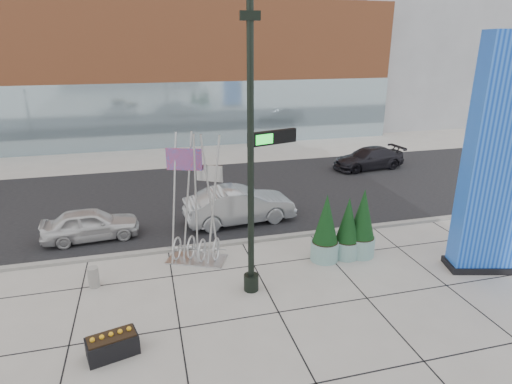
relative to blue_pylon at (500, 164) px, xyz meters
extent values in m
plane|color=#9E9991|center=(-9.00, 0.26, -3.96)|extent=(160.00, 160.00, 0.00)
cube|color=black|center=(-9.00, 10.26, -3.95)|extent=(80.00, 12.00, 0.02)
cube|color=gray|center=(-9.00, 4.26, -3.90)|extent=(80.00, 0.30, 0.12)
cube|color=#9B512D|center=(-8.00, 27.26, 1.54)|extent=(34.00, 10.00, 11.00)
cube|color=#8CA5B2|center=(-8.00, 22.46, -1.46)|extent=(34.00, 0.60, 5.00)
cube|color=slate|center=(17.00, 32.26, 5.04)|extent=(20.00, 18.00, 18.00)
cube|color=blue|center=(0.00, 0.00, 0.14)|extent=(2.44, 1.46, 8.20)
cube|color=black|center=(0.00, 0.00, -3.85)|extent=(2.66, 1.68, 0.23)
cylinder|color=black|center=(-8.50, 0.72, 0.51)|extent=(0.20, 0.20, 8.95)
cylinder|color=black|center=(-8.50, 0.72, -3.68)|extent=(0.49, 0.49, 0.56)
cube|color=black|center=(-8.50, 0.72, 4.54)|extent=(0.59, 0.32, 0.25)
cube|color=silver|center=(-9.98, 3.26, -3.93)|extent=(2.42, 1.88, 0.06)
cylinder|color=silver|center=(-10.67, 3.07, -1.50)|extent=(0.09, 0.09, 4.92)
cylinder|color=silver|center=(-10.28, 3.41, -1.50)|extent=(0.09, 0.09, 4.92)
cylinder|color=silver|center=(-9.88, 3.16, -1.50)|extent=(0.09, 0.09, 4.92)
cylinder|color=silver|center=(-9.44, 3.46, -1.50)|extent=(0.09, 0.09, 4.92)
cylinder|color=silver|center=(-9.20, 3.02, -1.50)|extent=(0.09, 0.09, 4.92)
torus|color=silver|center=(-10.72, 3.16, -3.49)|extent=(0.43, 0.84, 0.90)
torus|color=silver|center=(-10.23, 3.36, -3.49)|extent=(0.43, 0.84, 0.90)
torus|color=silver|center=(-9.74, 3.16, -3.49)|extent=(0.43, 0.84, 0.90)
torus|color=silver|center=(-9.25, 3.36, -3.49)|extent=(0.43, 0.84, 0.90)
cube|color=red|center=(-10.28, 3.26, -0.03)|extent=(1.22, 0.49, 0.79)
cube|color=silver|center=(-9.39, 3.36, -0.52)|extent=(0.87, 0.54, 0.59)
cylinder|color=gray|center=(-13.58, 2.26, -3.61)|extent=(0.37, 0.37, 0.71)
cylinder|color=black|center=(-7.66, 4.06, -1.69)|extent=(0.11, 0.11, 4.55)
cube|color=black|center=(-6.68, 4.06, 0.37)|extent=(2.13, 0.80, 0.54)
cube|color=#19D833|center=(-7.12, 3.94, 0.37)|extent=(0.73, 0.24, 0.38)
cylinder|color=#7EAAA6|center=(-4.40, 2.06, -3.62)|extent=(0.97, 0.97, 0.68)
cylinder|color=black|center=(-4.40, 2.06, -3.28)|extent=(0.89, 0.89, 0.06)
cone|color=black|center=(-4.40, 2.06, -2.41)|extent=(0.88, 0.88, 1.75)
cylinder|color=#7EAAA6|center=(-3.80, 2.06, -3.58)|extent=(1.08, 1.08, 0.76)
cylinder|color=black|center=(-3.80, 2.06, -3.21)|extent=(0.99, 0.99, 0.06)
cone|color=black|center=(-3.80, 2.06, -2.23)|extent=(0.97, 0.97, 1.95)
cylinder|color=#7EAAA6|center=(-5.30, 2.06, -3.59)|extent=(1.05, 1.05, 0.74)
cylinder|color=black|center=(-5.30, 2.06, -3.22)|extent=(0.97, 0.97, 0.06)
cone|color=black|center=(-5.30, 2.06, -2.28)|extent=(0.95, 0.95, 1.90)
cube|color=black|center=(-12.80, -1.42, -3.69)|extent=(1.41, 0.95, 0.55)
cube|color=black|center=(-12.80, -1.42, -3.39)|extent=(1.30, 0.84, 0.06)
imported|color=silver|center=(-14.01, 6.23, -3.30)|extent=(3.99, 1.86, 1.32)
imported|color=#A0A3A8|center=(-7.61, 6.40, -3.14)|extent=(5.12, 2.18, 1.64)
imported|color=black|center=(2.47, 12.91, -3.27)|extent=(4.92, 2.42, 1.38)
camera|label=1|loc=(-11.51, -11.34, 3.84)|focal=30.00mm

